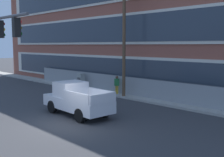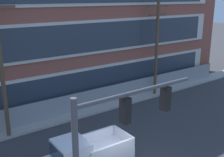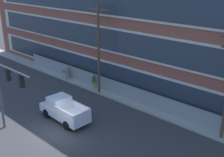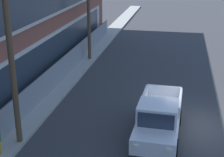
% 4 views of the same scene
% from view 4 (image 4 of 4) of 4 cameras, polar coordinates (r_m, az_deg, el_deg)
% --- Properties ---
extents(ground_plane, '(160.00, 160.00, 0.00)m').
position_cam_4_polar(ground_plane, '(18.06, 12.76, -7.54)').
color(ground_plane, '#38383A').
extents(sidewalk_building_side, '(80.00, 1.65, 0.16)m').
position_cam_4_polar(sidewalk_building_side, '(19.49, -12.21, -5.09)').
color(sidewalk_building_side, '#9E9B93').
rests_on(sidewalk_building_side, ground).
extents(chain_link_fence, '(36.08, 0.06, 1.67)m').
position_cam_4_polar(chain_link_fence, '(19.87, -12.10, -2.14)').
color(chain_link_fence, gray).
rests_on(chain_link_fence, ground).
extents(pickup_truck_white, '(5.14, 2.12, 2.01)m').
position_cam_4_polar(pickup_truck_white, '(16.19, 7.74, -6.81)').
color(pickup_truck_white, silver).
rests_on(pickup_truck_white, ground).
extents(utility_pole_near_corner, '(2.70, 0.26, 9.35)m').
position_cam_4_polar(utility_pole_near_corner, '(14.68, -16.83, 7.32)').
color(utility_pole_near_corner, brown).
rests_on(utility_pole_near_corner, ground).
extents(utility_pole_midblock, '(2.26, 0.26, 8.44)m').
position_cam_4_polar(utility_pole_midblock, '(27.06, -3.94, 12.46)').
color(utility_pole_midblock, brown).
rests_on(utility_pole_midblock, ground).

